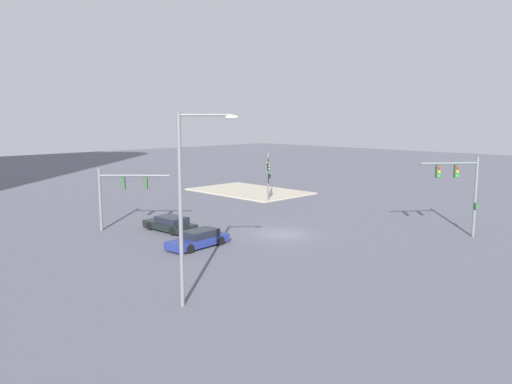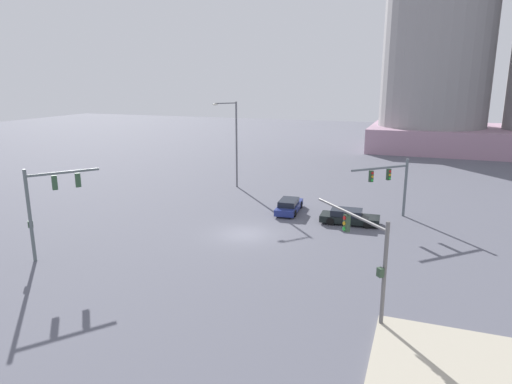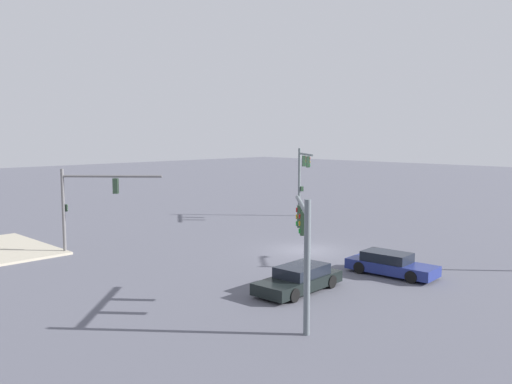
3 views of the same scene
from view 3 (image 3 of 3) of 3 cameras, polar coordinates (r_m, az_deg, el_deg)
The scene contains 6 objects.
ground_plane at distance 34.91m, azimuth 5.23°, elevation -6.19°, with size 201.43×201.43×0.00m, color #575864.
traffic_signal_near_corner at distance 21.36m, azimuth 5.11°, elevation -4.66°, with size 4.29×4.16×5.10m.
traffic_signal_opposite_side at distance 47.91m, azimuth 4.95°, elevation 2.16°, with size 3.20×3.84×6.18m.
traffic_signal_cross_street at distance 34.98m, azimuth -17.48°, elevation -0.42°, with size 4.38×5.00×5.32m.
sedan_car_approaching at distance 26.02m, azimuth 4.62°, elevation -9.19°, with size 4.90×2.18×1.21m.
sedan_car_waiting_far at distance 29.62m, azimuth 14.07°, elevation -7.46°, with size 2.06×4.85×1.21m.
Camera 3 is at (26.35, 21.64, 7.46)m, focal length 37.66 mm.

